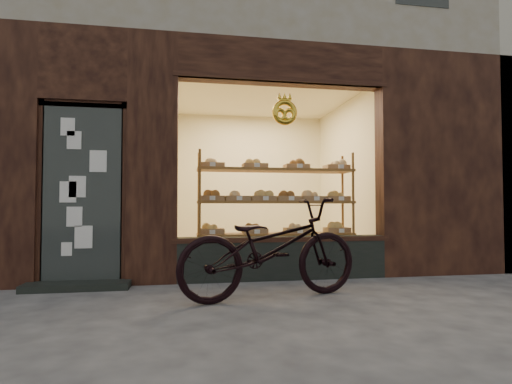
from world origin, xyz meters
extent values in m
plane|color=#3F3F44|center=(0.00, 0.00, 0.00)|extent=(90.00, 90.00, 0.00)
cube|color=black|center=(0.45, 2.12, 0.28)|extent=(2.70, 0.25, 0.55)
cube|color=#2F3534|center=(-2.00, 2.06, 1.10)|extent=(0.90, 0.04, 2.15)
cube|color=black|center=(-2.00, 1.90, 0.04)|extent=(1.15, 0.35, 0.08)
torus|color=gold|center=(0.45, 2.02, 2.15)|extent=(0.33, 0.07, 0.33)
cube|color=brown|center=(0.45, 2.55, 0.05)|extent=(2.20, 0.45, 0.04)
cube|color=brown|center=(0.45, 2.55, 0.55)|extent=(2.20, 0.45, 0.03)
cube|color=brown|center=(0.45, 2.55, 1.00)|extent=(2.20, 0.45, 0.04)
cube|color=brown|center=(0.45, 2.55, 1.45)|extent=(2.20, 0.45, 0.04)
cylinder|color=brown|center=(-0.62, 2.35, 0.85)|extent=(0.04, 0.04, 1.70)
cylinder|color=brown|center=(1.52, 2.35, 0.85)|extent=(0.04, 0.04, 1.70)
cylinder|color=brown|center=(-0.62, 2.75, 0.85)|extent=(0.04, 0.04, 1.70)
cylinder|color=brown|center=(1.52, 2.75, 0.85)|extent=(0.04, 0.04, 1.70)
cube|color=brown|center=(-0.45, 2.55, 0.60)|extent=(0.34, 0.24, 0.07)
sphere|color=tan|center=(-0.45, 2.55, 0.69)|extent=(0.11, 0.11, 0.11)
cube|color=silver|center=(-0.45, 2.36, 0.60)|extent=(0.07, 0.01, 0.05)
cube|color=brown|center=(0.15, 2.55, 0.60)|extent=(0.34, 0.24, 0.07)
sphere|color=brown|center=(0.15, 2.55, 0.69)|extent=(0.11, 0.11, 0.11)
cube|color=silver|center=(0.15, 2.36, 0.60)|extent=(0.08, 0.01, 0.05)
cube|color=brown|center=(0.75, 2.55, 0.60)|extent=(0.34, 0.24, 0.07)
sphere|color=tan|center=(0.75, 2.55, 0.69)|extent=(0.11, 0.11, 0.11)
cube|color=silver|center=(0.75, 2.36, 0.60)|extent=(0.07, 0.01, 0.05)
cube|color=brown|center=(1.35, 2.55, 0.60)|extent=(0.34, 0.24, 0.07)
sphere|color=tan|center=(1.35, 2.55, 0.69)|extent=(0.11, 0.11, 0.11)
cube|color=silver|center=(1.35, 2.36, 0.60)|extent=(0.08, 0.01, 0.05)
cube|color=brown|center=(-0.45, 2.55, 1.05)|extent=(0.34, 0.24, 0.07)
sphere|color=brown|center=(-0.45, 2.55, 1.14)|extent=(0.11, 0.11, 0.11)
cube|color=silver|center=(-0.45, 2.36, 1.05)|extent=(0.07, 0.01, 0.06)
cube|color=brown|center=(-0.09, 2.55, 1.05)|extent=(0.34, 0.24, 0.07)
sphere|color=tan|center=(-0.09, 2.55, 1.14)|extent=(0.11, 0.11, 0.11)
cube|color=silver|center=(-0.09, 2.36, 1.05)|extent=(0.08, 0.01, 0.06)
cube|color=brown|center=(0.27, 2.55, 1.05)|extent=(0.34, 0.24, 0.07)
sphere|color=tan|center=(0.27, 2.55, 1.14)|extent=(0.11, 0.11, 0.11)
cube|color=silver|center=(0.27, 2.36, 1.05)|extent=(0.07, 0.01, 0.06)
cube|color=brown|center=(0.63, 2.55, 1.05)|extent=(0.34, 0.24, 0.07)
sphere|color=brown|center=(0.63, 2.55, 1.14)|extent=(0.11, 0.11, 0.11)
cube|color=silver|center=(0.63, 2.36, 1.05)|extent=(0.07, 0.01, 0.06)
cube|color=brown|center=(0.99, 2.55, 1.05)|extent=(0.34, 0.24, 0.07)
sphere|color=tan|center=(0.99, 2.55, 1.14)|extent=(0.11, 0.11, 0.11)
cube|color=silver|center=(0.99, 2.36, 1.05)|extent=(0.08, 0.01, 0.06)
cube|color=brown|center=(1.35, 2.55, 1.05)|extent=(0.34, 0.24, 0.07)
sphere|color=tan|center=(1.35, 2.55, 1.14)|extent=(0.11, 0.11, 0.11)
cube|color=silver|center=(1.35, 2.36, 1.05)|extent=(0.08, 0.01, 0.06)
cube|color=brown|center=(-0.45, 2.55, 1.50)|extent=(0.34, 0.24, 0.07)
sphere|color=tan|center=(-0.45, 2.55, 1.59)|extent=(0.11, 0.11, 0.11)
cube|color=silver|center=(-0.45, 2.36, 1.50)|extent=(0.07, 0.01, 0.06)
cube|color=brown|center=(0.15, 2.55, 1.50)|extent=(0.34, 0.24, 0.07)
sphere|color=tan|center=(0.15, 2.55, 1.59)|extent=(0.11, 0.11, 0.11)
cube|color=silver|center=(0.15, 2.36, 1.50)|extent=(0.08, 0.01, 0.06)
cube|color=brown|center=(0.75, 2.55, 1.50)|extent=(0.34, 0.24, 0.07)
sphere|color=brown|center=(0.75, 2.55, 1.59)|extent=(0.11, 0.11, 0.11)
cube|color=silver|center=(0.75, 2.36, 1.50)|extent=(0.07, 0.01, 0.06)
cube|color=brown|center=(1.35, 2.55, 1.50)|extent=(0.34, 0.24, 0.07)
sphere|color=tan|center=(1.35, 2.55, 1.59)|extent=(0.11, 0.11, 0.11)
cube|color=silver|center=(1.35, 2.36, 1.50)|extent=(0.08, 0.01, 0.06)
imported|color=black|center=(0.07, 1.09, 0.51)|extent=(2.06, 1.08, 1.03)
camera|label=1|loc=(-0.77, -2.93, 0.94)|focal=28.00mm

